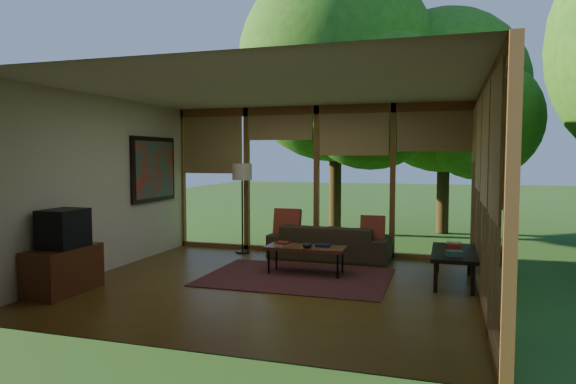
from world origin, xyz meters
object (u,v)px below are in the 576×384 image
(side_console, at_px, (454,254))
(floor_lamp, at_px, (242,177))
(sofa, at_px, (329,242))
(television, at_px, (63,228))
(coffee_table, at_px, (306,249))
(media_cabinet, at_px, (64,270))

(side_console, bearing_deg, floor_lamp, 161.81)
(floor_lamp, bearing_deg, side_console, -18.19)
(sofa, height_order, television, television)
(sofa, xyz_separation_m, coffee_table, (-0.09, -1.22, 0.09))
(media_cabinet, bearing_deg, side_console, 22.99)
(floor_lamp, height_order, coffee_table, floor_lamp)
(media_cabinet, relative_size, floor_lamp, 0.61)
(television, bearing_deg, coffee_table, 35.91)
(sofa, bearing_deg, floor_lamp, -1.90)
(floor_lamp, relative_size, side_console, 1.18)
(sofa, bearing_deg, media_cabinet, 49.77)
(sofa, distance_m, floor_lamp, 2.00)
(coffee_table, relative_size, side_console, 0.86)
(media_cabinet, xyz_separation_m, television, (0.02, 0.00, 0.55))
(television, xyz_separation_m, floor_lamp, (1.15, 3.28, 0.56))
(floor_lamp, relative_size, coffee_table, 1.38)
(sofa, xyz_separation_m, television, (-2.81, -3.19, 0.55))
(sofa, height_order, coffee_table, sofa)
(coffee_table, height_order, side_console, side_console)
(sofa, height_order, side_console, sofa)
(sofa, distance_m, media_cabinet, 4.26)
(media_cabinet, xyz_separation_m, coffee_table, (2.74, 1.97, 0.09))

